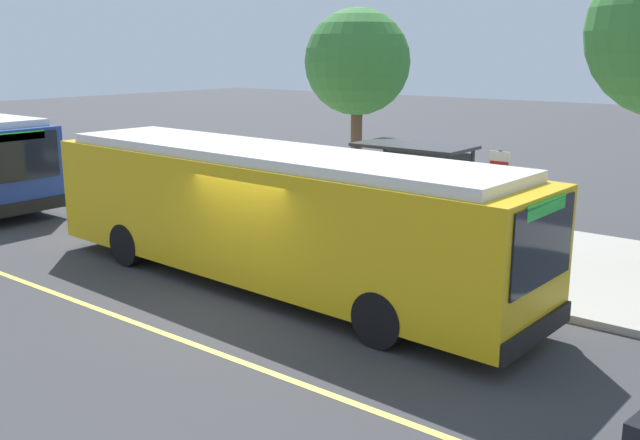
{
  "coord_description": "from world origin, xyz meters",
  "views": [
    {
      "loc": [
        9.5,
        -9.79,
        4.92
      ],
      "look_at": [
        1.14,
        0.79,
        1.7
      ],
      "focal_mm": 39.96,
      "sensor_mm": 36.0,
      "label": 1
    }
  ],
  "objects_px": {
    "transit_bus_main": "(271,212)",
    "waiting_bench": "(424,222)",
    "route_sign_post": "(498,198)",
    "pedestrian_commuter": "(361,204)"
  },
  "relations": [
    {
      "from": "waiting_bench",
      "to": "pedestrian_commuter",
      "type": "height_order",
      "value": "pedestrian_commuter"
    },
    {
      "from": "waiting_bench",
      "to": "route_sign_post",
      "type": "bearing_deg",
      "value": -35.53
    },
    {
      "from": "waiting_bench",
      "to": "route_sign_post",
      "type": "height_order",
      "value": "route_sign_post"
    },
    {
      "from": "transit_bus_main",
      "to": "waiting_bench",
      "type": "distance_m",
      "value": 4.97
    },
    {
      "from": "waiting_bench",
      "to": "pedestrian_commuter",
      "type": "xyz_separation_m",
      "value": [
        -1.25,
        -1.02,
        0.48
      ]
    },
    {
      "from": "waiting_bench",
      "to": "route_sign_post",
      "type": "xyz_separation_m",
      "value": [
        2.9,
        -2.07,
        1.32
      ]
    },
    {
      "from": "transit_bus_main",
      "to": "pedestrian_commuter",
      "type": "distance_m",
      "value": 3.81
    },
    {
      "from": "transit_bus_main",
      "to": "route_sign_post",
      "type": "relative_size",
      "value": 4.32
    },
    {
      "from": "transit_bus_main",
      "to": "waiting_bench",
      "type": "xyz_separation_m",
      "value": [
        0.94,
        4.78,
        -0.99
      ]
    },
    {
      "from": "waiting_bench",
      "to": "pedestrian_commuter",
      "type": "relative_size",
      "value": 0.95
    }
  ]
}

